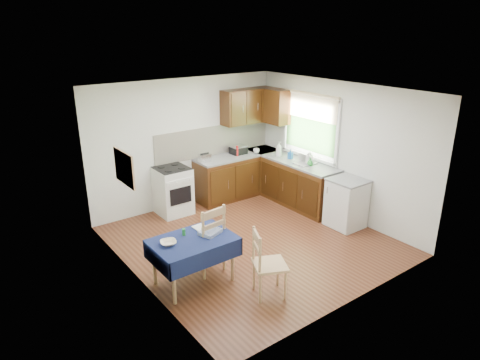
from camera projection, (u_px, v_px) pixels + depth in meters
floor at (252, 241)px, 7.20m from camera, size 4.20×4.20×0.00m
ceiling at (253, 91)px, 6.34m from camera, size 4.00×4.20×0.02m
wall_back at (186, 143)px, 8.35m from camera, size 4.00×0.02×2.50m
wall_front at (359, 215)px, 5.19m from camera, size 4.00×0.02×2.50m
wall_left at (134, 199)px, 5.65m from camera, size 0.02×4.20×2.50m
wall_right at (337, 150)px, 7.89m from camera, size 0.02×4.20×2.50m
base_cabinets at (266, 180)px, 8.76m from camera, size 1.90×2.30×0.86m
worktop_back at (238, 155)px, 8.84m from camera, size 1.90×0.60×0.04m
worktop_right at (300, 163)px, 8.34m from camera, size 0.60×1.70×0.04m
worktop_corner at (263, 150)px, 9.21m from camera, size 0.60×0.60×0.04m
splashback at (214, 140)px, 8.72m from camera, size 2.70×0.02×0.60m
upper_cabinets at (257, 106)px, 8.78m from camera, size 1.20×0.85×0.70m
stove at (173, 190)px, 8.12m from camera, size 0.60×0.61×0.92m
window at (310, 122)px, 8.27m from camera, size 0.04×1.48×1.26m
fridge at (346, 203)px, 7.58m from camera, size 0.58×0.60×0.89m
corkboard at (124, 168)px, 5.77m from camera, size 0.04×0.62×0.47m
dining_table at (193, 246)px, 5.85m from camera, size 1.12×0.76×0.68m
chair_far at (208, 237)px, 6.13m from camera, size 0.51×0.51×1.05m
chair_near at (266, 262)px, 5.59m from camera, size 0.56×0.56×0.95m
toaster at (205, 158)px, 8.33m from camera, size 0.23×0.14×0.18m
sandwich_press at (238, 150)px, 8.86m from camera, size 0.30×0.26×0.18m
sauce_bottle at (237, 151)px, 8.70m from camera, size 0.05×0.05×0.21m
yellow_packet at (236, 149)px, 8.89m from camera, size 0.14×0.10×0.17m
dish_rack at (305, 163)px, 8.23m from camera, size 0.40×0.31×0.19m
kettle at (309, 159)px, 8.18m from camera, size 0.14×0.14×0.24m
cup at (256, 151)px, 8.90m from camera, size 0.16×0.16×0.10m
soap_bottle_a at (279, 149)px, 8.64m from camera, size 0.17×0.17×0.31m
soap_bottle_b at (290, 154)px, 8.52m from camera, size 0.12×0.11×0.19m
soap_bottle_c at (310, 162)px, 8.11m from camera, size 0.17×0.17×0.15m
plate_bowl at (168, 243)px, 5.66m from camera, size 0.27×0.27×0.05m
book at (196, 230)px, 6.06m from camera, size 0.18×0.24×0.02m
spice_jar at (184, 232)px, 5.90m from camera, size 0.05×0.05×0.10m
tea_towel at (210, 232)px, 5.96m from camera, size 0.35×0.31×0.05m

